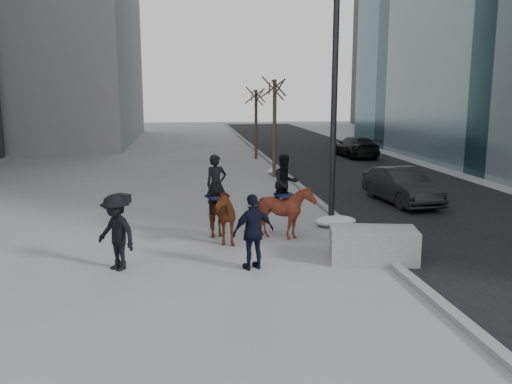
{
  "coord_description": "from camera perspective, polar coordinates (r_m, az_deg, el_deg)",
  "views": [
    {
      "loc": [
        -1.73,
        -12.33,
        4.05
      ],
      "look_at": [
        0.0,
        1.2,
        1.5
      ],
      "focal_mm": 38.0,
      "sensor_mm": 36.0,
      "label": 1
    }
  ],
  "objects": [
    {
      "name": "ground",
      "position": [
        13.09,
        0.67,
        -7.43
      ],
      "size": [
        120.0,
        120.0,
        0.0
      ],
      "primitive_type": "plane",
      "color": "gray",
      "rests_on": "ground"
    },
    {
      "name": "mounted_right",
      "position": [
        15.02,
        3.15,
        -1.39
      ],
      "size": [
        1.55,
        1.66,
        2.33
      ],
      "color": "#45170D",
      "rests_on": "ground"
    },
    {
      "name": "car_near",
      "position": [
        20.41,
        15.08,
        0.63
      ],
      "size": [
        1.77,
        4.06,
        1.3
      ],
      "primitive_type": "imported",
      "rotation": [
        0.0,
        0.0,
        0.1
      ],
      "color": "black",
      "rests_on": "ground"
    },
    {
      "name": "road",
      "position": [
        24.31,
        13.86,
        0.7
      ],
      "size": [
        8.0,
        90.0,
        0.01
      ],
      "primitive_type": "cube",
      "color": "black",
      "rests_on": "ground"
    },
    {
      "name": "car_far",
      "position": [
        34.28,
        10.39,
        4.73
      ],
      "size": [
        2.14,
        4.61,
        1.3
      ],
      "primitive_type": "imported",
      "rotation": [
        0.0,
        0.0,
        3.21
      ],
      "color": "black",
      "rests_on": "ground"
    },
    {
      "name": "planter",
      "position": [
        13.36,
        12.23,
        -5.48
      ],
      "size": [
        2.2,
        1.4,
        0.82
      ],
      "primitive_type": "cube",
      "rotation": [
        0.0,
        0.0,
        -0.19
      ],
      "color": "#949597",
      "rests_on": "ground"
    },
    {
      "name": "snow_piles",
      "position": [
        20.69,
        5.2,
        -0.31
      ],
      "size": [
        1.27,
        11.34,
        0.32
      ],
      "color": "white",
      "rests_on": "ground"
    },
    {
      "name": "tree_near",
      "position": [
        25.74,
        1.96,
        7.23
      ],
      "size": [
        1.2,
        1.2,
        5.09
      ],
      "primitive_type": null,
      "color": "#3C3123",
      "rests_on": "ground"
    },
    {
      "name": "feeder",
      "position": [
        12.41,
        -0.27,
        -4.22
      ],
      "size": [
        1.11,
        1.02,
        1.75
      ],
      "color": "black",
      "rests_on": "ground"
    },
    {
      "name": "camera_crew",
      "position": [
        12.76,
        -14.51,
        -4.11
      ],
      "size": [
        1.27,
        1.25,
        1.75
      ],
      "color": "black",
      "rests_on": "ground"
    },
    {
      "name": "tree_far",
      "position": [
        32.55,
        0.0,
        7.49
      ],
      "size": [
        1.2,
        1.2,
        4.58
      ],
      "primitive_type": null,
      "color": "#3B2A23",
      "rests_on": "ground"
    },
    {
      "name": "curb",
      "position": [
        23.17,
        4.6,
        0.64
      ],
      "size": [
        0.25,
        90.0,
        0.12
      ],
      "primitive_type": "cube",
      "color": "gray",
      "rests_on": "ground"
    },
    {
      "name": "lamppost",
      "position": [
        16.3,
        8.37,
        13.8
      ],
      "size": [
        0.25,
        0.8,
        9.09
      ],
      "color": "black",
      "rests_on": "ground"
    },
    {
      "name": "mounted_left",
      "position": [
        14.68,
        -4.14,
        -1.9
      ],
      "size": [
        1.4,
        2.01,
        2.37
      ],
      "color": "#4C1C0F",
      "rests_on": "ground"
    }
  ]
}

